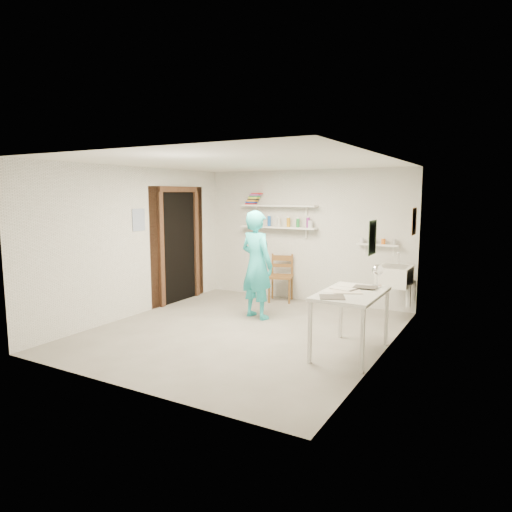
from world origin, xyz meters
The scene contains 27 objects.
floor centered at (0.00, 0.00, -0.01)m, with size 4.00×4.50×0.02m, color slate.
ceiling centered at (0.00, 0.00, 2.41)m, with size 4.00×4.50×0.02m, color silver.
wall_back centered at (0.00, 2.26, 1.20)m, with size 4.00×0.02×2.40m, color silver.
wall_front centered at (0.00, -2.26, 1.20)m, with size 4.00×0.02×2.40m, color silver.
wall_left centered at (-2.01, 0.00, 1.20)m, with size 0.02×4.50×2.40m, color silver.
wall_right centered at (2.01, 0.00, 1.20)m, with size 0.02×4.50×2.40m, color silver.
doorway_recess centered at (-1.99, 1.05, 1.00)m, with size 0.02×0.90×2.00m, color black.
corridor_box centered at (-2.70, 1.05, 1.05)m, with size 1.40×1.50×2.10m, color brown.
door_lintel centered at (-1.97, 1.05, 2.05)m, with size 0.06×1.05×0.10m, color brown.
door_jamb_near centered at (-1.97, 0.55, 1.00)m, with size 0.06×0.10×2.00m, color brown.
door_jamb_far centered at (-1.97, 1.55, 1.00)m, with size 0.06×0.10×2.00m, color brown.
shelf_lower centered at (-0.50, 2.13, 1.35)m, with size 1.50×0.22×0.03m, color white.
shelf_upper centered at (-0.50, 2.13, 1.75)m, with size 1.50×0.22×0.03m, color white.
ledge_shelf centered at (1.35, 2.17, 1.12)m, with size 0.70×0.14×0.03m, color white.
poster_left centered at (-1.99, 0.05, 1.55)m, with size 0.01×0.28×0.36m, color #334C7F.
poster_right_a centered at (1.99, 1.80, 1.55)m, with size 0.01×0.34×0.42m, color #995933.
poster_right_b centered at (1.99, -0.55, 1.50)m, with size 0.01×0.30×0.38m, color #3F724C.
belfast_sink centered at (1.75, 1.70, 0.70)m, with size 0.48×0.60×0.30m, color white.
man centered at (-0.18, 0.75, 0.86)m, with size 0.62×0.41×1.71m, color #27BAC3.
wall_clock centered at (-0.24, 0.96, 1.14)m, with size 0.31×0.31×0.04m, color beige.
wooden_chair centered at (-0.35, 1.94, 0.46)m, with size 0.43×0.41×0.92m, color brown.
work_table centered at (1.64, -0.13, 0.39)m, with size 0.70×1.17×0.78m, color silver.
desk_lamp centered at (1.83, 0.33, 1.00)m, with size 0.15×0.15×0.15m, color white.
spray_cans centered at (-0.50, 2.13, 1.45)m, with size 1.26×0.06×0.17m.
book_stack centered at (-1.03, 2.13, 1.88)m, with size 0.32×0.14×0.22m.
ledge_pots centered at (1.35, 2.17, 1.18)m, with size 0.48×0.07×0.09m.
papers centered at (1.64, -0.13, 0.79)m, with size 0.30×0.22×0.03m.
Camera 1 is at (3.31, -5.46, 1.97)m, focal length 32.00 mm.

